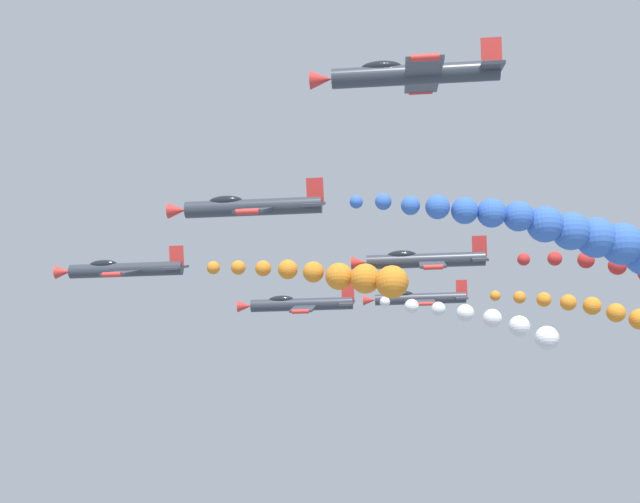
% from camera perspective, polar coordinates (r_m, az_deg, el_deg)
% --- Properties ---
extents(airplane_lead, '(8.97, 10.35, 4.00)m').
position_cam_1_polar(airplane_lead, '(70.04, -12.74, -1.16)').
color(airplane_lead, '#333842').
extents(smoke_trail_lead, '(3.82, 15.60, 4.06)m').
position_cam_1_polar(smoke_trail_lead, '(64.93, 1.70, -1.67)').
color(smoke_trail_lead, orange).
extents(airplane_left_inner, '(8.78, 10.35, 4.46)m').
position_cam_1_polar(airplane_left_inner, '(57.11, -4.57, 2.92)').
color(airplane_left_inner, '#333842').
extents(smoke_trail_left_inner, '(9.14, 24.92, 5.48)m').
position_cam_1_polar(smoke_trail_left_inner, '(61.56, 19.06, 0.26)').
color(smoke_trail_left_inner, blue).
extents(airplane_right_inner, '(8.92, 10.35, 4.11)m').
position_cam_1_polar(airplane_right_inner, '(76.63, -1.34, -3.47)').
color(airplane_right_inner, '#333842').
extents(smoke_trail_right_inner, '(3.21, 15.33, 4.66)m').
position_cam_1_polar(smoke_trail_right_inner, '(77.08, 11.71, -4.65)').
color(smoke_trail_right_inner, white).
extents(airplane_left_outer, '(8.83, 10.35, 4.34)m').
position_cam_1_polar(airplane_left_outer, '(66.95, 6.78, -0.57)').
color(airplane_left_outer, '#333842').
extents(airplane_right_outer, '(9.06, 10.35, 3.74)m').
position_cam_1_polar(airplane_right_outer, '(48.08, 6.03, 11.48)').
color(airplane_right_outer, '#333842').
extents(airplane_trailing, '(8.98, 10.35, 3.97)m').
position_cam_1_polar(airplane_trailing, '(87.25, 6.47, -3.08)').
color(airplane_trailing, '#333842').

